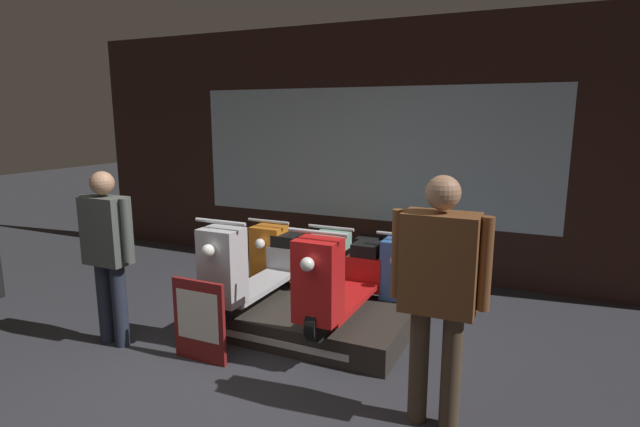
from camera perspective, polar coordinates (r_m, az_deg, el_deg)
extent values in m
plane|color=#2D2D33|center=(3.99, -13.59, -20.11)|extent=(30.00, 30.00, 0.00)
cube|color=#331E19|center=(6.55, 5.22, 7.20)|extent=(8.70, 0.08, 3.20)
cube|color=silver|center=(6.52, 5.08, 6.74)|extent=(4.79, 0.01, 1.70)
cube|color=#2D2823|center=(4.94, -2.17, -11.82)|extent=(2.05, 1.11, 0.25)
cube|color=silver|center=(4.49, -5.50, -14.46)|extent=(1.43, 0.01, 0.06)
cylinder|color=black|center=(4.56, -11.08, -10.25)|extent=(0.09, 0.31, 0.31)
cylinder|color=black|center=(5.56, -3.54, -6.10)|extent=(0.09, 0.31, 0.31)
cube|color=#BCBCC1|center=(5.05, -6.91, -8.09)|extent=(0.34, 1.16, 0.05)
cube|color=#BCBCC1|center=(4.46, -11.08, -5.93)|extent=(0.35, 0.27, 0.68)
cube|color=#BCBCC1|center=(5.52, -3.66, -5.38)|extent=(0.37, 0.32, 0.35)
cube|color=black|center=(5.45, -3.73, -3.00)|extent=(0.27, 0.29, 0.12)
cylinder|color=silver|center=(4.36, -11.33, -0.94)|extent=(0.51, 0.03, 0.03)
sphere|color=white|center=(4.26, -12.69, -4.16)|extent=(0.11, 0.11, 0.11)
cylinder|color=black|center=(4.12, -0.36, -12.42)|extent=(0.09, 0.31, 0.31)
cylinder|color=black|center=(5.21, 5.51, -7.35)|extent=(0.09, 0.31, 0.31)
cube|color=red|center=(4.66, 2.94, -9.71)|extent=(0.34, 1.16, 0.05)
cube|color=red|center=(4.02, -0.23, -7.67)|extent=(0.35, 0.27, 0.68)
cube|color=red|center=(5.16, 5.44, -6.59)|extent=(0.37, 0.32, 0.35)
cube|color=black|center=(5.09, 5.47, -4.06)|extent=(0.27, 0.29, 0.12)
cylinder|color=silver|center=(3.90, -0.28, -2.16)|extent=(0.51, 0.03, 0.03)
sphere|color=white|center=(3.79, -1.47, -5.82)|extent=(0.11, 0.11, 0.11)
cylinder|color=black|center=(5.70, -5.86, -8.34)|extent=(0.09, 0.31, 0.31)
cylinder|color=black|center=(6.75, -0.46, -5.14)|extent=(0.09, 0.31, 0.31)
cube|color=orange|center=(6.22, -2.92, -6.70)|extent=(0.34, 1.16, 0.05)
cube|color=orange|center=(5.61, -5.81, -4.86)|extent=(0.35, 0.27, 0.68)
cube|color=orange|center=(6.71, -0.55, -4.55)|extent=(0.37, 0.32, 0.35)
cube|color=black|center=(6.64, -0.58, -2.58)|extent=(0.27, 0.29, 0.12)
cylinder|color=silver|center=(5.51, -5.93, -0.89)|extent=(0.51, 0.03, 0.03)
sphere|color=white|center=(5.40, -6.89, -3.44)|extent=(0.11, 0.11, 0.11)
cylinder|color=black|center=(5.38, 1.16, -9.50)|extent=(0.09, 0.31, 0.31)
cylinder|color=black|center=(6.48, 5.60, -5.90)|extent=(0.09, 0.31, 0.31)
cube|color=#8EC6AD|center=(5.92, 3.59, -7.63)|extent=(0.34, 1.16, 0.05)
cube|color=#8EC6AD|center=(5.28, 1.28, -5.83)|extent=(0.35, 0.27, 0.68)
cube|color=#8EC6AD|center=(6.44, 5.54, -5.28)|extent=(0.37, 0.32, 0.35)
cube|color=black|center=(6.37, 5.56, -3.25)|extent=(0.27, 0.29, 0.12)
cylinder|color=silver|center=(5.17, 1.26, -1.63)|extent=(0.51, 0.03, 0.03)
sphere|color=white|center=(5.06, 0.41, -4.36)|extent=(0.11, 0.11, 0.11)
cylinder|color=black|center=(5.14, 8.99, -10.62)|extent=(0.09, 0.31, 0.31)
cylinder|color=black|center=(6.29, 12.12, -6.64)|extent=(0.09, 0.31, 0.31)
cube|color=#386BBC|center=(5.71, 10.72, -8.53)|extent=(0.34, 1.16, 0.05)
cube|color=#386BBC|center=(5.05, 9.19, -6.80)|extent=(0.35, 0.27, 0.68)
cube|color=#386BBC|center=(6.24, 12.11, -6.01)|extent=(0.37, 0.32, 0.35)
cube|color=black|center=(6.17, 12.18, -3.92)|extent=(0.27, 0.29, 0.12)
cylinder|color=silver|center=(4.93, 9.31, -2.42)|extent=(0.51, 0.03, 0.03)
sphere|color=white|center=(4.81, 8.63, -5.32)|extent=(0.11, 0.11, 0.11)
cylinder|color=#232838|center=(5.00, -23.36, -9.31)|extent=(0.13, 0.13, 0.76)
cylinder|color=#232838|center=(4.87, -21.90, -9.73)|extent=(0.13, 0.13, 0.76)
cube|color=#474C47|center=(4.75, -23.26, -1.80)|extent=(0.40, 0.23, 0.60)
cylinder|color=#474C47|center=(4.92, -25.17, -1.23)|extent=(0.08, 0.08, 0.55)
cylinder|color=#474C47|center=(4.57, -21.24, -1.82)|extent=(0.08, 0.08, 0.55)
sphere|color=#A87A5B|center=(4.68, -23.65, 3.20)|extent=(0.21, 0.21, 0.21)
cylinder|color=#473828|center=(3.56, 11.21, -16.62)|extent=(0.13, 0.13, 0.81)
cylinder|color=#473828|center=(3.52, 14.73, -17.08)|extent=(0.13, 0.13, 0.81)
cube|color=brown|center=(3.26, 13.53, -5.48)|extent=(0.47, 0.27, 0.64)
cylinder|color=brown|center=(3.32, 8.85, -4.57)|extent=(0.08, 0.08, 0.59)
cylinder|color=brown|center=(3.22, 18.39, -5.51)|extent=(0.08, 0.08, 0.59)
sphere|color=#A87A5B|center=(3.17, 13.90, 2.31)|extent=(0.22, 0.22, 0.22)
cube|color=maroon|center=(4.39, -13.64, -11.88)|extent=(0.51, 0.04, 0.71)
cube|color=white|center=(4.35, -13.84, -11.32)|extent=(0.42, 0.01, 0.43)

